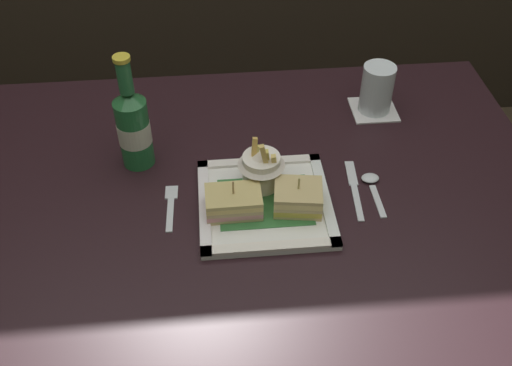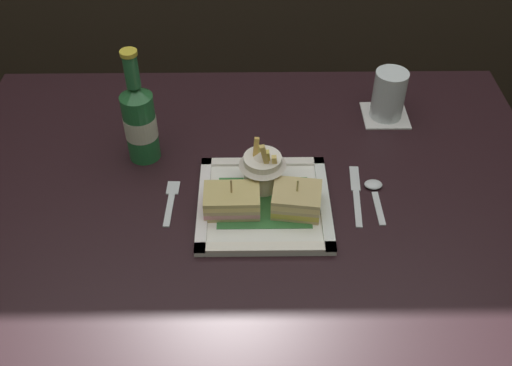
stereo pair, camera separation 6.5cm
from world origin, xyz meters
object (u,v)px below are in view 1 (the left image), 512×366
sandwich_half_right (298,198)px  knife (354,187)px  dining_table (248,238)px  sandwich_half_left (234,202)px  beer_bottle (133,126)px  fork (171,205)px  fries_cup (261,165)px  water_glass (377,91)px  spoon (372,184)px  square_plate (265,203)px

sandwich_half_right → knife: sandwich_half_right is taller
dining_table → knife: bearing=-2.5°
sandwich_half_left → beer_bottle: bearing=137.3°
fork → sandwich_half_right: bearing=-8.4°
dining_table → fork: (-0.15, -0.03, 0.14)m
sandwich_half_right → sandwich_half_left: bearing=-180.0°
dining_table → fries_cup: size_ratio=10.71×
water_glass → beer_bottle: bearing=-165.9°
knife → spoon: spoon is taller
square_plate → water_glass: bearing=45.4°
square_plate → beer_bottle: size_ratio=1.01×
sandwich_half_left → dining_table: bearing=63.5°
square_plate → knife: 0.18m
sandwich_half_left → fries_cup: 0.09m
sandwich_half_right → fries_cup: (-0.06, 0.07, 0.03)m
sandwich_half_right → square_plate: bearing=163.5°
sandwich_half_left → fork: (-0.12, 0.03, -0.03)m
fork → beer_bottle: bearing=116.0°
square_plate → fork: 0.18m
sandwich_half_right → water_glass: bearing=53.9°
knife → spoon: (0.04, 0.00, 0.00)m
beer_bottle → spoon: beer_bottle is taller
square_plate → sandwich_half_right: 0.07m
dining_table → fork: 0.20m
dining_table → beer_bottle: size_ratio=4.91×
dining_table → square_plate: square_plate is taller
square_plate → water_glass: size_ratio=2.25×
sandwich_half_right → beer_bottle: beer_bottle is taller
sandwich_half_right → fries_cup: fries_cup is taller
water_glass → knife: (-0.10, -0.25, -0.05)m
fries_cup → beer_bottle: bearing=156.8°
water_glass → spoon: bearing=-104.4°
square_plate → dining_table: bearing=124.4°
sandwich_half_left → spoon: (0.27, 0.05, -0.03)m
sandwich_half_left → knife: bearing=12.1°
sandwich_half_left → beer_bottle: size_ratio=0.42×
dining_table → beer_bottle: (-0.21, 0.11, 0.23)m
square_plate → beer_bottle: beer_bottle is taller
sandwich_half_left → beer_bottle: (-0.18, 0.17, 0.06)m
dining_table → spoon: size_ratio=10.10×
fork → knife: bearing=2.6°
square_plate → spoon: 0.22m
spoon → water_glass: bearing=75.6°
sandwich_half_left → knife: 0.24m
fries_cup → knife: 0.19m
beer_bottle → fork: beer_bottle is taller
water_glass → square_plate: bearing=-134.6°
fork → dining_table: bearing=9.7°
fork → spoon: size_ratio=1.02×
square_plate → sandwich_half_right: bearing=-16.5°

